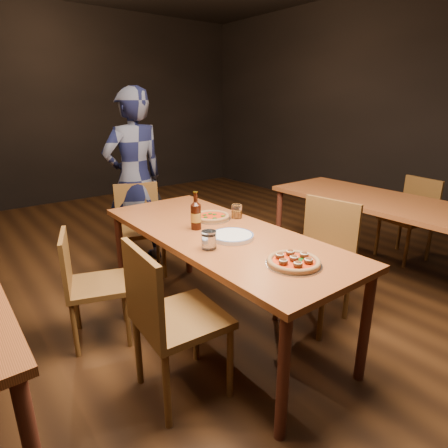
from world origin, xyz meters
TOP-DOWN VIEW (x-y plane):
  - ground at (0.00, 0.00)m, footprint 9.00×9.00m
  - room_shell at (0.00, 0.00)m, footprint 9.00×9.00m
  - table_main at (0.00, 0.00)m, footprint 0.80×2.00m
  - table_right at (1.70, -0.20)m, footprint 0.80×2.00m
  - chair_main_nw at (-0.54, -0.37)m, footprint 0.48×0.48m
  - chair_main_sw at (-0.72, 0.41)m, footprint 0.49×0.49m
  - chair_main_e at (0.62, -0.33)m, footprint 0.50×0.50m
  - chair_end at (-0.02, 1.20)m, footprint 0.52×0.52m
  - chair_nbr_right at (2.31, -0.15)m, footprint 0.48×0.48m
  - pizza_meatball at (-0.01, -0.67)m, footprint 0.31×0.31m
  - pizza_margherita at (0.13, 0.27)m, footprint 0.29×0.29m
  - plate_stack at (-0.01, -0.15)m, footprint 0.28×0.28m
  - beer_bottle at (-0.09, 0.15)m, footprint 0.07×0.07m
  - water_glass at (-0.23, -0.20)m, footprint 0.09×0.09m
  - amber_glass at (0.30, 0.18)m, footprint 0.08×0.08m
  - diner at (0.09, 1.49)m, footprint 0.66×0.46m

SIDE VIEW (x-z plane):
  - ground at x=0.00m, z-range 0.00..0.00m
  - chair_main_sw at x=-0.72m, z-range 0.00..0.83m
  - chair_nbr_right at x=2.31m, z-range 0.00..0.88m
  - chair_end at x=-0.02m, z-range 0.00..0.89m
  - chair_main_e at x=0.62m, z-range 0.00..0.95m
  - chair_main_nw at x=-0.54m, z-range 0.00..0.96m
  - table_main at x=0.00m, z-range 0.30..1.05m
  - table_right at x=1.70m, z-range 0.30..1.05m
  - plate_stack at x=-0.01m, z-range 0.75..0.78m
  - pizza_margherita at x=0.13m, z-range 0.75..0.79m
  - pizza_meatball at x=-0.01m, z-range 0.74..0.80m
  - amber_glass at x=0.30m, z-range 0.75..0.85m
  - water_glass at x=-0.23m, z-range 0.75..0.86m
  - beer_bottle at x=-0.09m, z-range 0.71..0.97m
  - diner at x=0.09m, z-range 0.00..1.73m
  - room_shell at x=0.00m, z-range -2.64..6.36m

